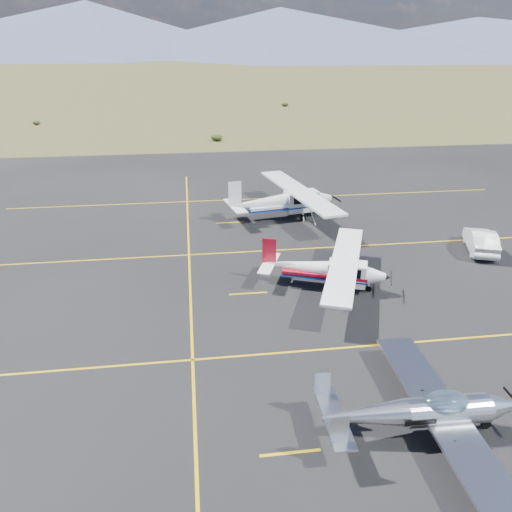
# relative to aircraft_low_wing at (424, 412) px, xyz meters

# --- Properties ---
(ground) EXTENTS (1600.00, 1600.00, 0.00)m
(ground) POSITION_rel_aircraft_low_wing_xyz_m (-1.51, 3.26, -0.95)
(ground) COLOR #383D1C
(ground) RESTS_ON ground
(apron) EXTENTS (72.00, 72.00, 0.02)m
(apron) POSITION_rel_aircraft_low_wing_xyz_m (-1.51, 10.26, -0.95)
(apron) COLOR black
(apron) RESTS_ON ground
(aircraft_low_wing) EXTENTS (6.48, 9.06, 1.98)m
(aircraft_low_wing) POSITION_rel_aircraft_low_wing_xyz_m (0.00, 0.00, 0.00)
(aircraft_low_wing) COLOR silver
(aircraft_low_wing) RESTS_ON apron
(aircraft_cessna) EXTENTS (6.99, 9.60, 2.49)m
(aircraft_cessna) POSITION_rel_aircraft_low_wing_xyz_m (-0.41, 10.95, 0.16)
(aircraft_cessna) COLOR white
(aircraft_cessna) RESTS_ON apron
(aircraft_plain) EXTENTS (7.50, 12.07, 3.05)m
(aircraft_plain) POSITION_rel_aircraft_low_wing_xyz_m (-0.49, 22.31, 0.41)
(aircraft_plain) COLOR silver
(aircraft_plain) RESTS_ON apron
(sedan) EXTENTS (2.81, 4.47, 1.39)m
(sedan) POSITION_rel_aircraft_low_wing_xyz_m (10.48, 14.46, -0.24)
(sedan) COLOR silver
(sedan) RESTS_ON apron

